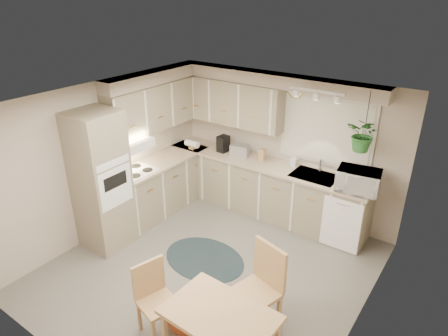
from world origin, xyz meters
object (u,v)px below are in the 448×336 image
at_px(braided_rug, 204,259).
at_px(chair_left, 158,302).
at_px(pet_bed, 190,316).
at_px(chair_back, 255,291).
at_px(microwave, 359,178).

bearing_deg(braided_rug, chair_left, -73.42).
xyz_separation_m(chair_left, pet_bed, (0.16, 0.33, -0.38)).
relative_size(braided_rug, pet_bed, 2.39).
relative_size(chair_back, pet_bed, 2.00).
distance_m(chair_back, pet_bed, 0.89).
distance_m(chair_left, microwave, 3.22).
relative_size(chair_back, microwave, 1.77).
distance_m(braided_rug, pet_bed, 1.16).
xyz_separation_m(braided_rug, microwave, (1.59, 1.57, 1.14)).
bearing_deg(microwave, chair_back, -107.93).
bearing_deg(pet_bed, braided_rug, 119.07).
xyz_separation_m(chair_left, chair_back, (0.84, 0.68, 0.09)).
distance_m(chair_left, chair_back, 1.09).
xyz_separation_m(braided_rug, pet_bed, (0.56, -1.02, 0.06)).
relative_size(pet_bed, microwave, 0.89).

